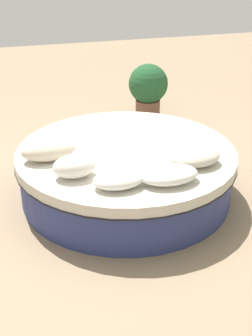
{
  "coord_description": "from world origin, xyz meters",
  "views": [
    {
      "loc": [
        1.25,
        4.27,
        2.63
      ],
      "look_at": [
        0.0,
        0.0,
        0.33
      ],
      "focal_mm": 48.92,
      "sensor_mm": 36.0,
      "label": 1
    }
  ],
  "objects_px": {
    "round_bed": "(126,172)",
    "throw_pillow_0": "(48,150)",
    "throw_pillow_4": "(195,157)",
    "planter": "(148,88)",
    "throw_pillow_3": "(169,175)",
    "throw_pillow_1": "(74,166)",
    "throw_pillow_2": "(119,179)"
  },
  "relations": [
    {
      "from": "throw_pillow_0",
      "to": "throw_pillow_1",
      "type": "xyz_separation_m",
      "value": [
        -0.18,
        0.44,
        0.0
      ]
    },
    {
      "from": "throw_pillow_3",
      "to": "round_bed",
      "type": "bearing_deg",
      "value": -76.9
    },
    {
      "from": "throw_pillow_0",
      "to": "throw_pillow_2",
      "type": "distance_m",
      "value": 0.91
    },
    {
      "from": "round_bed",
      "to": "throw_pillow_2",
      "type": "distance_m",
      "value": 0.87
    },
    {
      "from": "throw_pillow_0",
      "to": "planter",
      "type": "distance_m",
      "value": 2.87
    },
    {
      "from": "throw_pillow_1",
      "to": "planter",
      "type": "distance_m",
      "value": 3.12
    },
    {
      "from": "throw_pillow_0",
      "to": "throw_pillow_3",
      "type": "distance_m",
      "value": 1.28
    },
    {
      "from": "throw_pillow_0",
      "to": "throw_pillow_1",
      "type": "distance_m",
      "value": 0.47
    },
    {
      "from": "throw_pillow_1",
      "to": "round_bed",
      "type": "bearing_deg",
      "value": -145.21
    },
    {
      "from": "throw_pillow_2",
      "to": "throw_pillow_4",
      "type": "relative_size",
      "value": 0.94
    },
    {
      "from": "throw_pillow_0",
      "to": "throw_pillow_4",
      "type": "xyz_separation_m",
      "value": [
        -1.39,
        0.51,
        -0.02
      ]
    },
    {
      "from": "throw_pillow_0",
      "to": "round_bed",
      "type": "bearing_deg",
      "value": -179.37
    },
    {
      "from": "throw_pillow_2",
      "to": "throw_pillow_3",
      "type": "height_order",
      "value": "throw_pillow_3"
    },
    {
      "from": "throw_pillow_2",
      "to": "throw_pillow_4",
      "type": "height_order",
      "value": "throw_pillow_4"
    },
    {
      "from": "throw_pillow_4",
      "to": "planter",
      "type": "relative_size",
      "value": 0.6
    },
    {
      "from": "throw_pillow_1",
      "to": "planter",
      "type": "xyz_separation_m",
      "value": [
        -1.64,
        -2.65,
        -0.17
      ]
    },
    {
      "from": "round_bed",
      "to": "throw_pillow_4",
      "type": "distance_m",
      "value": 0.85
    },
    {
      "from": "planter",
      "to": "throw_pillow_4",
      "type": "bearing_deg",
      "value": 80.97
    },
    {
      "from": "round_bed",
      "to": "throw_pillow_0",
      "type": "xyz_separation_m",
      "value": [
        0.83,
        0.01,
        0.38
      ]
    },
    {
      "from": "throw_pillow_0",
      "to": "throw_pillow_4",
      "type": "distance_m",
      "value": 1.48
    },
    {
      "from": "round_bed",
      "to": "throw_pillow_0",
      "type": "height_order",
      "value": "throw_pillow_0"
    },
    {
      "from": "round_bed",
      "to": "throw_pillow_1",
      "type": "xyz_separation_m",
      "value": [
        0.64,
        0.45,
        0.38
      ]
    },
    {
      "from": "throw_pillow_4",
      "to": "planter",
      "type": "bearing_deg",
      "value": -99.03
    },
    {
      "from": "round_bed",
      "to": "planter",
      "type": "distance_m",
      "value": 2.43
    },
    {
      "from": "throw_pillow_0",
      "to": "throw_pillow_3",
      "type": "bearing_deg",
      "value": 142.02
    },
    {
      "from": "throw_pillow_1",
      "to": "throw_pillow_4",
      "type": "bearing_deg",
      "value": 176.33
    },
    {
      "from": "throw_pillow_0",
      "to": "throw_pillow_3",
      "type": "height_order",
      "value": "throw_pillow_0"
    },
    {
      "from": "throw_pillow_3",
      "to": "planter",
      "type": "relative_size",
      "value": 0.64
    },
    {
      "from": "round_bed",
      "to": "throw_pillow_3",
      "type": "distance_m",
      "value": 0.89
    },
    {
      "from": "throw_pillow_1",
      "to": "throw_pillow_3",
      "type": "relative_size",
      "value": 0.74
    },
    {
      "from": "throw_pillow_1",
      "to": "planter",
      "type": "bearing_deg",
      "value": -121.77
    },
    {
      "from": "throw_pillow_1",
      "to": "throw_pillow_3",
      "type": "height_order",
      "value": "throw_pillow_1"
    }
  ]
}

